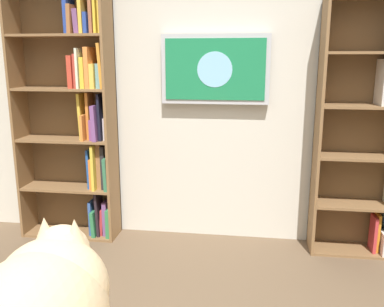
{
  "coord_description": "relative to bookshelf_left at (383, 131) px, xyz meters",
  "views": [
    {
      "loc": [
        -0.33,
        1.21,
        1.53
      ],
      "look_at": [
        0.0,
        -1.06,
        1.0
      ],
      "focal_mm": 38.66,
      "sensor_mm": 36.0,
      "label": 1
    }
  ],
  "objects": [
    {
      "name": "wall_back",
      "position": [
        1.32,
        -0.17,
        0.36
      ],
      "size": [
        4.52,
        0.06,
        2.7
      ],
      "primitive_type": "cube",
      "color": "beige",
      "rests_on": "ground"
    },
    {
      "name": "wall_mounted_tv",
      "position": [
        1.29,
        -0.09,
        0.45
      ],
      "size": [
        0.87,
        0.07,
        0.55
      ],
      "color": "#B7B7BC"
    },
    {
      "name": "bookshelf_left",
      "position": [
        0.0,
        0.0,
        0.0
      ],
      "size": [
        0.79,
        0.28,
        1.97
      ],
      "color": "brown",
      "rests_on": "ground"
    },
    {
      "name": "bookshelf_right",
      "position": [
        2.44,
        -0.0,
        0.09
      ],
      "size": [
        0.82,
        0.28,
        2.14
      ],
      "color": "brown",
      "rests_on": "ground"
    }
  ]
}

